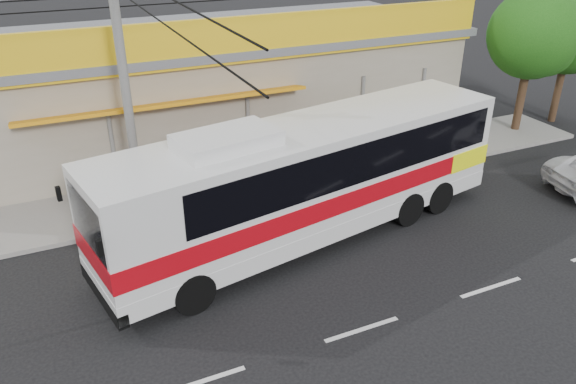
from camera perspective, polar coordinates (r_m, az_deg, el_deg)
name	(u,v)px	position (r m, az deg, el deg)	size (l,w,h in m)	color
ground	(314,274)	(15.65, 2.70, -8.35)	(120.00, 120.00, 0.00)	black
sidewalk	(239,185)	(20.37, -4.98, 0.75)	(30.00, 3.20, 0.15)	gray
lane_markings	(362,330)	(13.95, 7.51, -13.69)	(50.00, 0.12, 0.01)	silver
storefront_building	(192,85)	(24.54, -9.74, 10.64)	(22.60, 9.20, 5.70)	gray
coach_bus	(315,172)	(16.44, 2.80, 2.08)	(13.18, 5.07, 3.98)	silver
tree_near	(536,37)	(26.39, 23.87, 14.17)	(3.73, 3.73, 6.19)	#382316
tree_far	(573,37)	(28.66, 26.94, 13.83)	(3.47, 3.47, 5.76)	#382316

